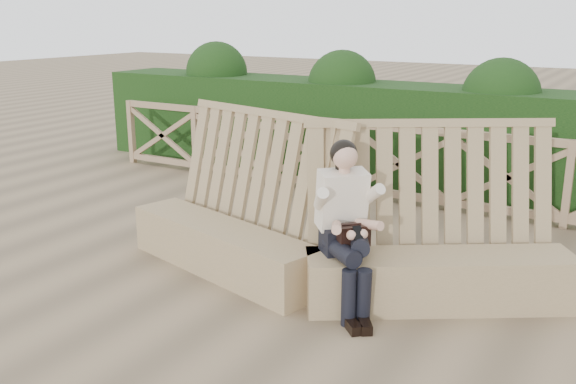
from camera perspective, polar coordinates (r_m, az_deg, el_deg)
The scene contains 5 objects.
ground at distance 6.12m, azimuth -2.41°, elevation -8.93°, with size 60.00×60.00×0.00m, color brown.
bench at distance 6.17m, azimuth 3.47°, elevation -4.66°, with size 4.48×1.94×1.62m.
woman at distance 5.60m, azimuth 5.19°, elevation -2.54°, with size 0.82×0.87×1.50m.
guardrail at distance 8.94m, azimuth 9.93°, elevation 2.45°, with size 10.10×0.09×1.10m.
hedge at distance 10.01m, azimuth 12.48°, elevation 4.85°, with size 12.00×1.20×1.50m, color black.
Camera 1 is at (3.08, -4.65, 2.53)m, focal length 40.00 mm.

